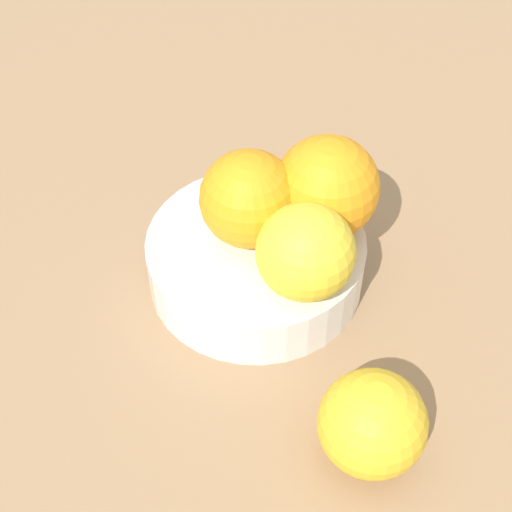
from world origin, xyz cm
name	(u,v)px	position (x,y,z in cm)	size (l,w,h in cm)	color
ground_plane	(256,287)	(0.00, 0.00, -1.00)	(110.00, 110.00, 2.00)	#997551
fruit_bowl	(256,261)	(0.00, 0.00, 1.78)	(14.61, 14.61, 3.76)	white
orange_in_bowl_0	(243,202)	(0.74, 0.43, 6.94)	(6.37, 6.37, 6.37)	orange
orange_in_bowl_1	(327,187)	(-1.60, -4.44, 7.17)	(6.82, 6.82, 6.82)	orange
orange_in_bowl_2	(303,254)	(-4.86, 0.19, 6.78)	(6.04, 6.04, 6.04)	yellow
orange_loose_0	(372,423)	(-14.35, 2.93, 3.05)	(6.10, 6.10, 6.10)	yellow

